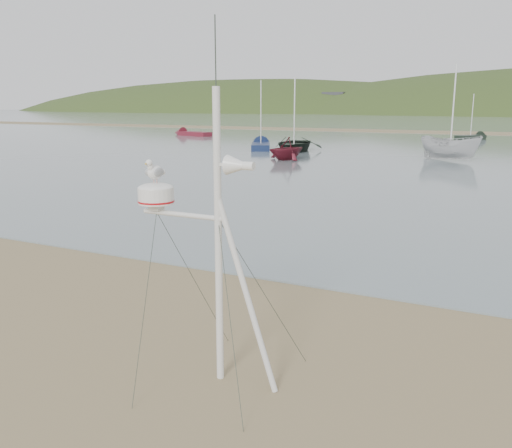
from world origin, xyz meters
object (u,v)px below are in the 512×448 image
at_px(boat_white, 452,127).
at_px(sailboat_blue_near, 261,145).
at_px(sailboat_dark_mid, 477,137).
at_px(boat_red, 287,138).
at_px(boat_dark, 294,116).
at_px(dinghy_red_far, 187,133).
at_px(mast_rig, 214,299).

distance_m(boat_white, sailboat_blue_near, 16.71).
xyz_separation_m(sailboat_dark_mid, sailboat_blue_near, (-15.80, -20.34, -0.00)).
bearing_deg(sailboat_dark_mid, boat_red, -108.59).
bearing_deg(boat_dark, dinghy_red_far, 133.90).
bearing_deg(boat_red, mast_rig, -43.09).
xyz_separation_m(boat_white, dinghy_red_far, (-32.43, 16.44, -2.00)).
xyz_separation_m(boat_red, dinghy_red_far, (-22.37, 21.19, -1.23)).
bearing_deg(sailboat_dark_mid, sailboat_blue_near, -127.84).
relative_size(boat_white, sailboat_dark_mid, 0.88).
bearing_deg(mast_rig, boat_red, 111.61).
xyz_separation_m(boat_red, sailboat_blue_near, (-6.10, 8.50, -1.22)).
xyz_separation_m(boat_dark, sailboat_dark_mid, (11.88, 22.29, -2.51)).
bearing_deg(boat_red, boat_dark, 133.73).
relative_size(boat_white, sailboat_blue_near, 0.73).
bearing_deg(mast_rig, sailboat_blue_near, 115.21).
distance_m(sailboat_dark_mid, dinghy_red_far, 32.97).
bearing_deg(dinghy_red_far, sailboat_blue_near, -37.96).
distance_m(mast_rig, dinghy_red_far, 59.70).
bearing_deg(boat_white, mast_rig, -154.51).
bearing_deg(boat_white, boat_dark, 105.23).
height_order(mast_rig, boat_red, mast_rig).
height_order(sailboat_blue_near, dinghy_red_far, sailboat_blue_near).
distance_m(boat_red, dinghy_red_far, 30.84).
height_order(mast_rig, boat_white, mast_rig).
distance_m(mast_rig, boat_white, 32.97).
bearing_deg(sailboat_dark_mid, boat_white, -89.14).
relative_size(boat_dark, boat_white, 1.23).
distance_m(sailboat_blue_near, dinghy_red_far, 20.64).
relative_size(boat_red, boat_white, 0.66).
xyz_separation_m(boat_red, boat_white, (10.06, 4.75, 0.77)).
bearing_deg(sailboat_blue_near, boat_white, -13.06).
height_order(boat_dark, sailboat_dark_mid, boat_dark).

